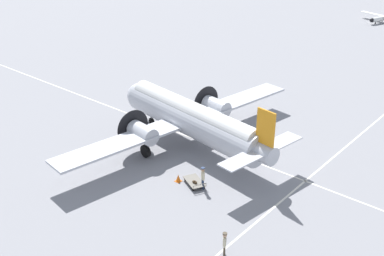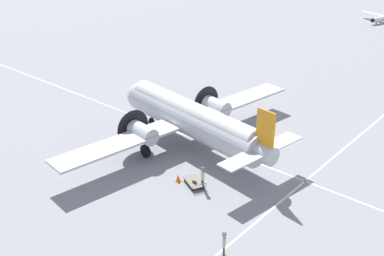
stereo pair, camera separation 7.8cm
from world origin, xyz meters
The scene contains 10 objects.
ground_plane centered at (0.00, 0.00, 0.00)m, with size 300.00×300.00×0.00m, color gray.
apron_line_eastwest centered at (0.00, -1.19, 0.00)m, with size 120.00×0.16×0.01m.
apron_line_northsouth centered at (-10.25, 0.00, 0.00)m, with size 0.16×120.00×0.01m.
airliner_main centered at (0.44, -0.07, 2.57)m, with size 17.54×24.55×5.95m.
crew_foreground centered at (-10.57, 9.52, 1.04)m, with size 0.38×0.49×1.65m.
passenger_boarding centered at (-4.93, 4.62, 1.11)m, with size 0.49×0.41×1.76m.
suitcase_near_door centered at (-4.35, 4.84, 0.24)m, with size 0.34×0.14×0.52m.
baggage_cart centered at (-4.16, 4.63, 0.28)m, with size 2.23×1.83×0.56m.
light_aircraft_distant centered at (4.30, -56.13, 0.79)m, with size 9.27×7.10×1.85m.
traffic_cone centered at (-2.91, 5.05, 0.28)m, with size 0.45×0.45×0.59m.
Camera 1 is at (-23.76, 28.13, 19.40)m, focal length 45.00 mm.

